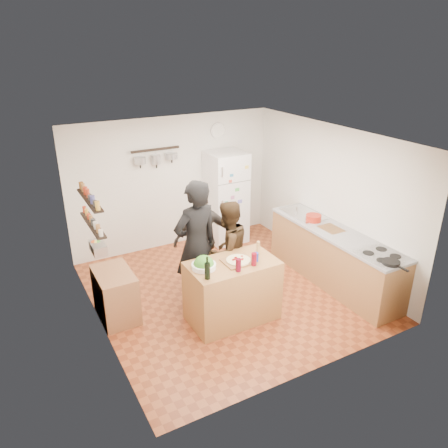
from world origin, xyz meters
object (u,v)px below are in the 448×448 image
wine_bottle (207,271)px  fridge (226,197)px  person_back (202,238)px  side_table (116,295)px  prep_island (232,291)px  skillet (391,262)px  salt_canister (256,257)px  wall_clock (218,131)px  person_left (196,245)px  pepper_mill (258,249)px  person_center (227,251)px  salad_bowl (204,266)px  red_bowl (314,218)px  counter_run (333,257)px

wine_bottle → fridge: 3.15m
person_back → side_table: size_ratio=2.05×
prep_island → skillet: size_ratio=5.16×
prep_island → person_back: person_back is taller
salt_canister → skillet: 1.86m
prep_island → wall_clock: size_ratio=4.17×
salt_canister → person_back: 1.24m
wall_clock → side_table: 3.74m
person_left → wall_clock: bearing=-133.0°
pepper_mill → person_center: person_center is taller
salad_bowl → wine_bottle: 0.29m
wine_bottle → side_table: size_ratio=0.28×
salad_bowl → person_left: size_ratio=0.17×
prep_island → person_left: size_ratio=0.63×
wall_clock → person_center: bearing=-114.6°
pepper_mill → salt_canister: pepper_mill is taller
fridge → wall_clock: wall_clock is taller
prep_island → side_table: bearing=149.8°
salad_bowl → pepper_mill: 0.87m
pepper_mill → person_left: (-0.72, 0.55, -0.00)m
salt_canister → wall_clock: wall_clock is taller
skillet → fridge: fridge is taller
salt_canister → person_back: person_back is taller
fridge → wine_bottle: bearing=-123.3°
pepper_mill → side_table: pepper_mill is taller
salad_bowl → skillet: bearing=-26.4°
prep_island → person_left: (-0.27, 0.60, 0.54)m
pepper_mill → person_center: (-0.21, 0.52, -0.20)m
prep_island → red_bowl: red_bowl is taller
pepper_mill → salad_bowl: bearing=180.0°
person_left → wine_bottle: bearing=66.6°
skillet → person_back: bearing=129.8°
pepper_mill → side_table: size_ratio=0.21×
person_back → red_bowl: person_back is taller
pepper_mill → salt_canister: bearing=-131.4°
wine_bottle → pepper_mill: wine_bottle is taller
skillet → person_left: bearing=141.9°
counter_run → red_bowl: size_ratio=10.07×
prep_island → counter_run: bearing=3.2°
wine_bottle → skillet: size_ratio=0.92×
wall_clock → person_left: bearing=-125.1°
salt_canister → side_table: 2.10m
counter_run → prep_island: bearing=-176.8°
salt_canister → side_table: (-1.76, 0.97, -0.61)m
person_left → skillet: bearing=134.0°
salad_bowl → counter_run: (2.40, 0.06, -0.49)m
person_left → salt_canister: bearing=120.7°
person_left → wall_clock: size_ratio=6.61×
person_back → wall_clock: 2.42m
skillet → wall_clock: 4.07m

